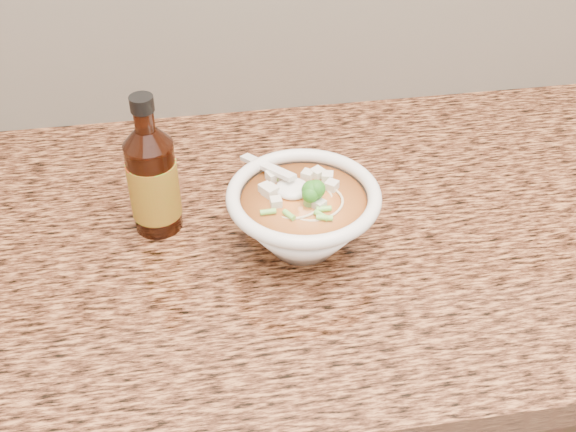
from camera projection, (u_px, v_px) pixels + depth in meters
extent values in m
cube|color=#382211|center=(398.00, 411.00, 1.31)|extent=(4.00, 0.65, 0.86)
cube|color=#A5683C|center=(429.00, 221.00, 1.03)|extent=(4.00, 0.68, 0.04)
cylinder|color=white|center=(303.00, 242.00, 0.95)|extent=(0.08, 0.08, 0.01)
torus|color=white|center=(304.00, 196.00, 0.90)|extent=(0.20, 0.20, 0.02)
torus|color=beige|center=(317.00, 198.00, 0.91)|extent=(0.14, 0.14, 0.00)
torus|color=beige|center=(314.00, 196.00, 0.92)|extent=(0.12, 0.12, 0.00)
torus|color=beige|center=(299.00, 206.00, 0.90)|extent=(0.08, 0.08, 0.00)
torus|color=beige|center=(311.00, 204.00, 0.91)|extent=(0.08, 0.08, 0.00)
torus|color=beige|center=(312.00, 194.00, 0.93)|extent=(0.06, 0.06, 0.00)
torus|color=beige|center=(307.00, 200.00, 0.92)|extent=(0.08, 0.08, 0.00)
cube|color=silver|center=(292.00, 211.00, 0.89)|extent=(0.02, 0.02, 0.01)
cube|color=silver|center=(319.00, 182.00, 0.93)|extent=(0.02, 0.02, 0.01)
cube|color=silver|center=(263.00, 212.00, 0.88)|extent=(0.02, 0.02, 0.02)
cube|color=silver|center=(271.00, 181.00, 0.93)|extent=(0.02, 0.02, 0.02)
cube|color=silver|center=(273.00, 215.00, 0.88)|extent=(0.02, 0.02, 0.02)
cube|color=silver|center=(294.00, 206.00, 0.89)|extent=(0.02, 0.02, 0.02)
cube|color=silver|center=(269.00, 186.00, 0.92)|extent=(0.02, 0.02, 0.02)
cube|color=silver|center=(298.00, 204.00, 0.90)|extent=(0.02, 0.02, 0.02)
cube|color=silver|center=(335.00, 180.00, 0.93)|extent=(0.02, 0.02, 0.01)
ellipsoid|color=#196014|center=(309.00, 192.00, 0.89)|extent=(0.04, 0.04, 0.03)
cylinder|color=#7DDA54|center=(293.00, 177.00, 0.94)|extent=(0.01, 0.02, 0.01)
cylinder|color=#7DDA54|center=(282.00, 203.00, 0.90)|extent=(0.02, 0.01, 0.01)
cylinder|color=#7DDA54|center=(263.00, 212.00, 0.88)|extent=(0.02, 0.02, 0.01)
cylinder|color=#7DDA54|center=(290.00, 185.00, 0.93)|extent=(0.02, 0.02, 0.01)
cylinder|color=#7DDA54|center=(308.00, 222.00, 0.87)|extent=(0.02, 0.01, 0.01)
cylinder|color=#7DDA54|center=(337.00, 221.00, 0.87)|extent=(0.02, 0.02, 0.01)
cylinder|color=#7DDA54|center=(260.00, 199.00, 0.90)|extent=(0.02, 0.02, 0.01)
ellipsoid|color=white|center=(292.00, 189.00, 0.92)|extent=(0.04, 0.04, 0.02)
cube|color=white|center=(268.00, 167.00, 0.95)|extent=(0.07, 0.10, 0.03)
cylinder|color=black|center=(154.00, 186.00, 0.94)|extent=(0.08, 0.08, 0.13)
cylinder|color=black|center=(144.00, 120.00, 0.88)|extent=(0.03, 0.03, 0.03)
cylinder|color=black|center=(142.00, 104.00, 0.87)|extent=(0.04, 0.04, 0.02)
cylinder|color=red|center=(154.00, 188.00, 0.95)|extent=(0.09, 0.09, 0.08)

